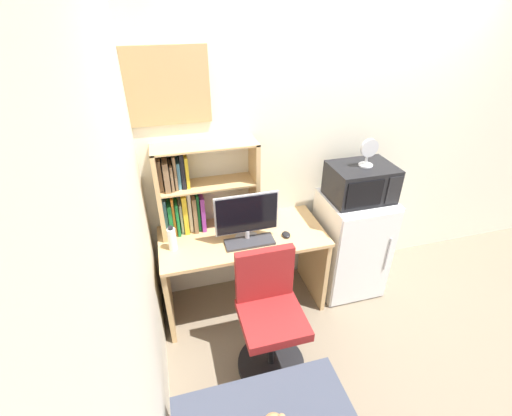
# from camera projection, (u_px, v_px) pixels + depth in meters

# --- Properties ---
(wall_back) EXTENTS (6.40, 0.04, 2.60)m
(wall_back) POSITION_uv_depth(u_px,v_px,m) (379.00, 138.00, 3.04)
(wall_back) COLOR silver
(wall_back) RESTS_ON ground_plane
(wall_left) EXTENTS (0.04, 4.40, 2.60)m
(wall_left) POSITION_uv_depth(u_px,v_px,m) (128.00, 344.00, 1.24)
(wall_left) COLOR silver
(wall_left) RESTS_ON ground_plane
(desk) EXTENTS (1.30, 0.60, 0.74)m
(desk) POSITION_uv_depth(u_px,v_px,m) (243.00, 257.00, 2.88)
(desk) COLOR tan
(desk) RESTS_ON ground_plane
(hutch_bookshelf) EXTENTS (0.76, 0.24, 0.71)m
(hutch_bookshelf) POSITION_uv_depth(u_px,v_px,m) (192.00, 191.00, 2.67)
(hutch_bookshelf) COLOR tan
(hutch_bookshelf) RESTS_ON desk
(monitor) EXTENTS (0.48, 0.19, 0.39)m
(monitor) POSITION_uv_depth(u_px,v_px,m) (247.00, 217.00, 2.61)
(monitor) COLOR #B7B7BC
(monitor) RESTS_ON desk
(keyboard) EXTENTS (0.37, 0.15, 0.02)m
(keyboard) POSITION_uv_depth(u_px,v_px,m) (250.00, 242.00, 2.67)
(keyboard) COLOR #333338
(keyboard) RESTS_ON desk
(computer_mouse) EXTENTS (0.06, 0.09, 0.03)m
(computer_mouse) POSITION_uv_depth(u_px,v_px,m) (286.00, 235.00, 2.75)
(computer_mouse) COLOR black
(computer_mouse) RESTS_ON desk
(water_bottle) EXTENTS (0.06, 0.06, 0.20)m
(water_bottle) POSITION_uv_depth(u_px,v_px,m) (172.00, 239.00, 2.57)
(water_bottle) COLOR silver
(water_bottle) RESTS_ON desk
(mini_fridge) EXTENTS (0.54, 0.53, 0.93)m
(mini_fridge) POSITION_uv_depth(u_px,v_px,m) (350.00, 244.00, 3.12)
(mini_fridge) COLOR white
(mini_fridge) RESTS_ON ground_plane
(microwave) EXTENTS (0.50, 0.38, 0.28)m
(microwave) POSITION_uv_depth(u_px,v_px,m) (361.00, 182.00, 2.81)
(microwave) COLOR black
(microwave) RESTS_ON mini_fridge
(desk_fan) EXTENTS (0.14, 0.11, 0.22)m
(desk_fan) POSITION_uv_depth(u_px,v_px,m) (368.00, 152.00, 2.67)
(desk_fan) COLOR silver
(desk_fan) RESTS_ON microwave
(desk_chair) EXTENTS (0.49, 0.49, 0.93)m
(desk_chair) POSITION_uv_depth(u_px,v_px,m) (270.00, 320.00, 2.45)
(desk_chair) COLOR black
(desk_chair) RESTS_ON ground_plane
(wall_corkboard) EXTENTS (0.56, 0.02, 0.51)m
(wall_corkboard) POSITION_uv_depth(u_px,v_px,m) (168.00, 87.00, 2.34)
(wall_corkboard) COLOR tan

